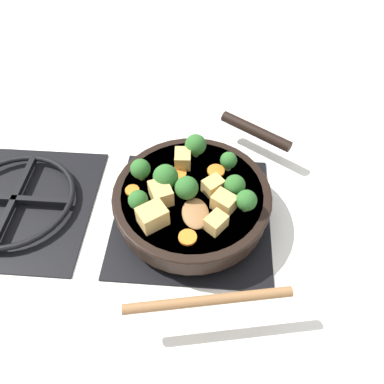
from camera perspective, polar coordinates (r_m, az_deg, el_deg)
ground_plane at (r=0.76m, az=-0.00°, el=-3.60°), size 2.40×2.40×0.00m
front_burner_grate at (r=0.75m, az=-0.00°, el=-3.06°), size 0.31×0.31×0.03m
rear_burner_grate at (r=0.84m, az=-25.23°, el=-1.31°), size 0.31×0.31×0.03m
skillet_pan at (r=0.71m, az=0.14°, el=-0.93°), size 0.40×0.35×0.05m
wooden_spoon at (r=0.61m, az=1.60°, el=-10.44°), size 0.23×0.25×0.02m
tofu_cube_center_large at (r=0.64m, az=-6.03°, el=-3.71°), size 0.06×0.06×0.04m
tofu_cube_near_handle at (r=0.67m, az=-4.77°, el=-0.20°), size 0.06×0.05×0.04m
tofu_cube_east_chunk at (r=0.64m, az=3.67°, el=-4.67°), size 0.05×0.04×0.03m
tofu_cube_west_chunk at (r=0.66m, az=4.88°, el=-1.59°), size 0.05×0.05×0.03m
tofu_cube_back_piece at (r=0.69m, az=3.23°, el=0.94°), size 0.04×0.05×0.03m
tofu_cube_front_piece at (r=0.73m, az=-1.42°, el=5.10°), size 0.04×0.03×0.03m
broccoli_floret_near_spoon at (r=0.71m, az=-7.87°, el=3.48°), size 0.04×0.04×0.05m
broccoli_floret_center_top at (r=0.67m, az=-0.83°, el=0.62°), size 0.04×0.04×0.05m
broccoli_floret_east_rim at (r=0.72m, az=5.59°, el=4.79°), size 0.03×0.03×0.04m
broccoli_floret_west_rim at (r=0.66m, az=-8.20°, el=-1.24°), size 0.04×0.04×0.04m
broccoli_floret_north_edge at (r=0.68m, az=6.53°, el=1.10°), size 0.04×0.04×0.05m
broccoli_floret_south_cluster at (r=0.68m, az=-4.05°, el=2.29°), size 0.05×0.05×0.05m
broccoli_floret_mid_floret at (r=0.74m, az=0.49°, el=7.17°), size 0.04×0.04×0.05m
broccoli_floret_small_inner at (r=0.66m, az=8.27°, el=-1.30°), size 0.04×0.04×0.05m
carrot_slice_orange_thin at (r=0.64m, az=-0.62°, el=-6.92°), size 0.03×0.03×0.01m
carrot_slice_near_center at (r=0.72m, az=-2.15°, el=2.82°), size 0.03×0.03×0.01m
carrot_slice_edge_slice at (r=0.70m, az=-9.09°, el=0.24°), size 0.03×0.03×0.01m
carrot_slice_under_broccoli at (r=0.73m, az=3.66°, el=3.22°), size 0.03×0.03×0.01m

